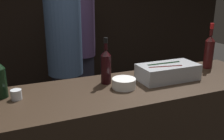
% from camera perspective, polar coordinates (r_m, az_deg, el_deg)
% --- Properties ---
extents(wall_back_chalkboard, '(6.40, 0.06, 2.80)m').
position_cam_1_polar(wall_back_chalkboard, '(3.93, -14.16, 13.02)').
color(wall_back_chalkboard, black).
rests_on(wall_back_chalkboard, ground_plane).
extents(ice_bin_with_bottles, '(0.44, 0.22, 0.12)m').
position_cam_1_polar(ice_bin_with_bottles, '(1.86, 12.51, -0.31)').
color(ice_bin_with_bottles, '#9EA0A5').
rests_on(ice_bin_with_bottles, bar_counter).
extents(bowl_white, '(0.16, 0.16, 0.07)m').
position_cam_1_polar(bowl_white, '(1.66, 2.74, -2.97)').
color(bowl_white, white).
rests_on(bowl_white, bar_counter).
extents(candle_votive, '(0.06, 0.06, 0.06)m').
position_cam_1_polar(candle_votive, '(1.60, -21.04, -5.26)').
color(candle_votive, silver).
rests_on(candle_votive, bar_counter).
extents(red_wine_bottle_black_foil, '(0.07, 0.07, 0.32)m').
position_cam_1_polar(red_wine_bottle_black_foil, '(1.72, -1.39, 1.09)').
color(red_wine_bottle_black_foil, black).
rests_on(red_wine_bottle_black_foil, bar_counter).
extents(red_wine_bottle_tall, '(0.08, 0.08, 0.37)m').
position_cam_1_polar(red_wine_bottle_tall, '(2.22, 21.32, 4.20)').
color(red_wine_bottle_tall, '#380F0F').
rests_on(red_wine_bottle_tall, bar_counter).
extents(person_in_hoodie, '(0.38, 0.38, 1.82)m').
position_cam_1_polar(person_in_hoodie, '(3.38, -7.09, 6.16)').
color(person_in_hoodie, black).
rests_on(person_in_hoodie, ground_plane).
extents(person_blond_tee, '(0.36, 0.36, 1.82)m').
position_cam_1_polar(person_blond_tee, '(2.64, -10.69, 2.85)').
color(person_blond_tee, black).
rests_on(person_blond_tee, ground_plane).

